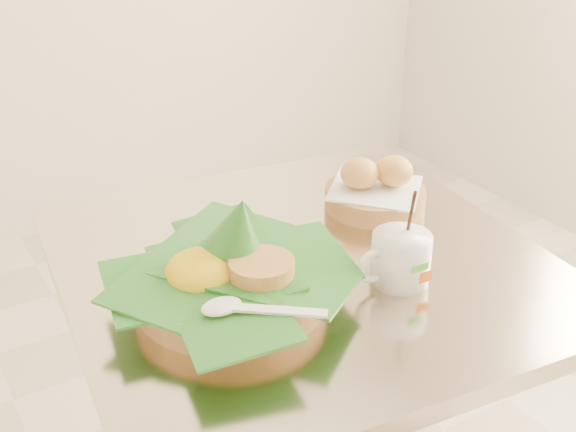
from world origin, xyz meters
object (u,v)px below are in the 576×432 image
cafe_table (302,374)px  rice_basket (230,271)px  bread_basket (375,190)px  coffee_mug (400,257)px

cafe_table → rice_basket: size_ratio=2.31×
bread_basket → rice_basket: bearing=-159.7°
rice_basket → bread_basket: size_ratio=1.61×
cafe_table → bread_basket: size_ratio=3.71×
cafe_table → bread_basket: bearing=23.2°
coffee_mug → rice_basket: bearing=160.0°
cafe_table → coffee_mug: 0.30m
cafe_table → coffee_mug: bearing=-56.3°
cafe_table → coffee_mug: (0.08, -0.12, 0.26)m
cafe_table → bread_basket: bread_basket is taller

